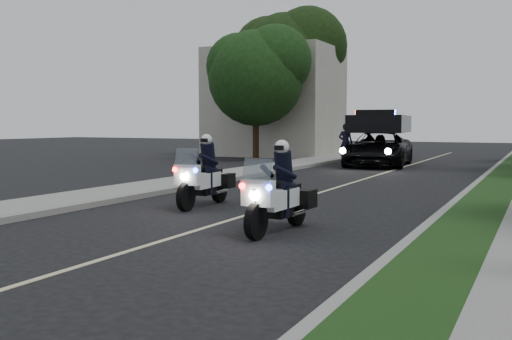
# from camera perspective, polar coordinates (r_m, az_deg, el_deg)

# --- Properties ---
(ground) EXTENTS (120.00, 120.00, 0.00)m
(ground) POSITION_cam_1_polar(r_m,az_deg,el_deg) (11.16, -7.38, -6.37)
(ground) COLOR black
(ground) RESTS_ON ground
(curb_right) EXTENTS (0.20, 60.00, 0.15)m
(curb_right) POSITION_cam_1_polar(r_m,az_deg,el_deg) (19.30, 20.34, -1.76)
(curb_right) COLOR gray
(curb_right) RESTS_ON ground
(grass_verge) EXTENTS (1.20, 60.00, 0.16)m
(grass_verge) POSITION_cam_1_polar(r_m,az_deg,el_deg) (19.24, 22.41, -1.83)
(grass_verge) COLOR #193814
(grass_verge) RESTS_ON ground
(curb_left) EXTENTS (0.20, 60.00, 0.15)m
(curb_left) POSITION_cam_1_polar(r_m,az_deg,el_deg) (21.75, -1.67, -0.79)
(curb_left) COLOR gray
(curb_left) RESTS_ON ground
(sidewalk_left) EXTENTS (2.00, 60.00, 0.16)m
(sidewalk_left) POSITION_cam_1_polar(r_m,az_deg,el_deg) (22.29, -4.16, -0.67)
(sidewalk_left) COLOR gray
(sidewalk_left) RESTS_ON ground
(building_far) EXTENTS (8.00, 6.00, 7.00)m
(building_far) POSITION_cam_1_polar(r_m,az_deg,el_deg) (38.64, 1.83, 6.64)
(building_far) COLOR #A8A396
(building_far) RESTS_ON ground
(lane_marking) EXTENTS (0.12, 50.00, 0.01)m
(lane_marking) POSITION_cam_1_polar(r_m,az_deg,el_deg) (20.16, 8.67, -1.47)
(lane_marking) COLOR #BFB78C
(lane_marking) RESTS_ON ground
(police_moto_left) EXTENTS (0.89, 2.22, 1.85)m
(police_moto_left) POSITION_cam_1_polar(r_m,az_deg,el_deg) (14.95, -5.10, -3.56)
(police_moto_left) COLOR white
(police_moto_left) RESTS_ON ground
(police_moto_right) EXTENTS (0.82, 2.15, 1.80)m
(police_moto_right) POSITION_cam_1_polar(r_m,az_deg,el_deg) (11.42, 2.20, -6.08)
(police_moto_right) COLOR white
(police_moto_right) RESTS_ON ground
(police_suv) EXTENTS (3.44, 6.36, 2.97)m
(police_suv) POSITION_cam_1_polar(r_m,az_deg,el_deg) (29.54, 11.89, 0.38)
(police_suv) COLOR black
(police_suv) RESTS_ON ground
(bicycle) EXTENTS (0.74, 1.66, 0.84)m
(bicycle) POSITION_cam_1_polar(r_m,az_deg,el_deg) (28.89, 8.75, 0.34)
(bicycle) COLOR black
(bicycle) RESTS_ON ground
(cyclist) EXTENTS (0.72, 0.51, 1.92)m
(cyclist) POSITION_cam_1_polar(r_m,az_deg,el_deg) (28.89, 8.75, 0.34)
(cyclist) COLOR black
(cyclist) RESTS_ON ground
(tree_left_near) EXTENTS (7.10, 7.10, 9.11)m
(tree_left_near) POSITION_cam_1_polar(r_m,az_deg,el_deg) (33.49, -0.02, 0.97)
(tree_left_near) COLOR #193D14
(tree_left_near) RESTS_ON ground
(tree_left_far) EXTENTS (8.47, 8.47, 11.70)m
(tree_left_far) POSITION_cam_1_polar(r_m,az_deg,el_deg) (39.70, 2.96, 1.53)
(tree_left_far) COLOR black
(tree_left_far) RESTS_ON ground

